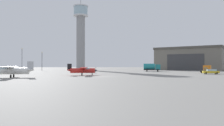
# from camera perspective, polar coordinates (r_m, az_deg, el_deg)

# --- Properties ---
(ground_plane) EXTENTS (400.00, 400.00, 0.00)m
(ground_plane) POSITION_cam_1_polar(r_m,az_deg,el_deg) (50.55, -2.70, -3.34)
(ground_plane) COLOR gray
(control_tower) EXTENTS (7.79, 7.79, 37.35)m
(control_tower) POSITION_cam_1_polar(r_m,az_deg,el_deg) (121.46, -7.79, 7.66)
(control_tower) COLOR gray
(control_tower) RESTS_ON ground_plane
(hangar) EXTENTS (38.08, 36.52, 10.96)m
(hangar) POSITION_cam_1_polar(r_m,az_deg,el_deg) (119.67, 19.11, 0.98)
(hangar) COLOR #6B665B
(hangar) RESTS_ON ground_plane
(airplane_red) EXTENTS (7.44, 9.45, 2.81)m
(airplane_red) POSITION_cam_1_polar(r_m,az_deg,el_deg) (55.83, -7.37, -1.72)
(airplane_red) COLOR red
(airplane_red) RESTS_ON ground_plane
(airplane_white) EXTENTS (8.64, 11.02, 3.24)m
(airplane_white) POSITION_cam_1_polar(r_m,az_deg,el_deg) (49.83, -23.68, -1.60)
(airplane_white) COLOR white
(airplane_white) RESTS_ON ground_plane
(truck_fuel_tanker_teal) EXTENTS (6.61, 3.88, 3.04)m
(truck_fuel_tanker_teal) POSITION_cam_1_polar(r_m,az_deg,el_deg) (89.42, 9.81, -0.99)
(truck_fuel_tanker_teal) COLOR #38383D
(truck_fuel_tanker_teal) RESTS_ON ground_plane
(truck_flatbed_orange) EXTENTS (5.07, 6.06, 2.39)m
(truck_flatbed_orange) POSITION_cam_1_polar(r_m,az_deg,el_deg) (78.30, 22.47, -1.43)
(truck_flatbed_orange) COLOR #38383D
(truck_flatbed_orange) RESTS_ON ground_plane
(car_yellow) EXTENTS (4.44, 2.91, 1.37)m
(car_yellow) POSITION_cam_1_polar(r_m,az_deg,el_deg) (67.57, 23.39, -1.95)
(car_yellow) COLOR gold
(car_yellow) RESTS_ON ground_plane
(light_post_west) EXTENTS (0.44, 0.44, 8.23)m
(light_post_west) POSITION_cam_1_polar(r_m,az_deg,el_deg) (103.34, -17.01, 0.88)
(light_post_west) COLOR #38383D
(light_post_west) RESTS_ON ground_plane
(light_post_north) EXTENTS (0.44, 0.44, 9.83)m
(light_post_north) POSITION_cam_1_polar(r_m,az_deg,el_deg) (106.40, -21.47, 1.31)
(light_post_north) COLOR #38383D
(light_post_north) RESTS_ON ground_plane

